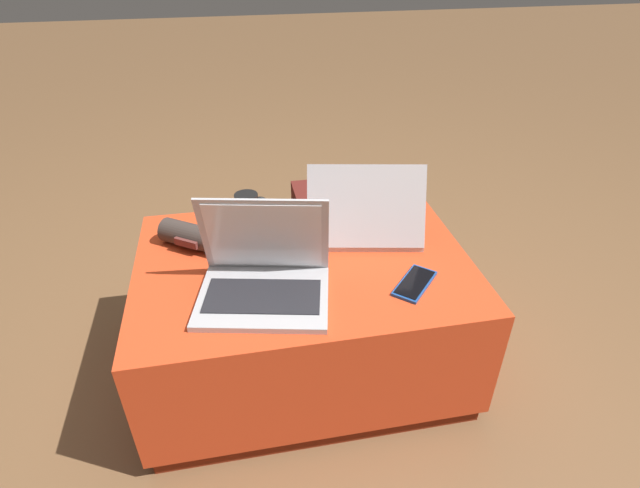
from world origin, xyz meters
TOP-DOWN VIEW (x-y plane):
  - ground_plane at (0.00, 0.00)m, footprint 14.00×14.00m
  - ottoman at (0.00, 0.00)m, footprint 0.95×0.68m
  - laptop_near at (-0.12, -0.13)m, footprint 0.38×0.32m
  - laptop_far at (0.21, 0.10)m, footprint 0.38×0.31m
  - cell_phone at (0.28, -0.17)m, footprint 0.15×0.16m
  - backpack at (0.21, 0.49)m, footprint 0.34×0.22m
  - wrist_brace at (-0.30, 0.13)m, footprint 0.21×0.18m
  - coffee_mug at (-0.14, 0.27)m, footprint 0.11×0.08m

SIDE VIEW (x-z plane):
  - ground_plane at x=0.00m, z-range 0.00..0.00m
  - backpack at x=0.21m, z-range -0.04..0.41m
  - ottoman at x=0.00m, z-range 0.00..0.41m
  - cell_phone at x=0.28m, z-range 0.41..0.42m
  - wrist_brace at x=-0.30m, z-range 0.41..0.48m
  - coffee_mug at x=-0.14m, z-range 0.41..0.49m
  - laptop_far at x=0.21m, z-range 0.34..0.58m
  - laptop_near at x=-0.12m, z-range 0.33..0.59m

